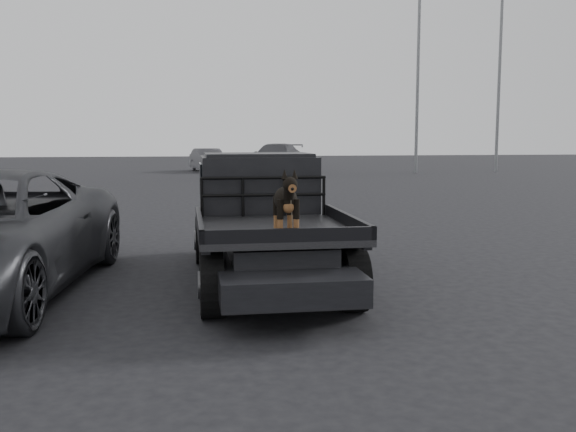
{
  "coord_description": "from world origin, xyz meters",
  "views": [
    {
      "loc": [
        -1.39,
        -7.43,
        2.06
      ],
      "look_at": [
        -0.31,
        -0.63,
        1.2
      ],
      "focal_mm": 40.0,
      "sensor_mm": 36.0,
      "label": 1
    }
  ],
  "objects": [
    {
      "name": "dog",
      "position": [
        -0.29,
        -0.33,
        1.29
      ],
      "size": [
        0.32,
        0.6,
        0.74
      ],
      "primitive_type": null,
      "color": "black",
      "rests_on": "flatbed_ute"
    },
    {
      "name": "distant_car_a",
      "position": [
        -0.09,
        30.6,
        0.67
      ],
      "size": [
        2.23,
        4.29,
        1.35
      ],
      "primitive_type": "imported",
      "rotation": [
        0.0,
        0.0,
        0.21
      ],
      "color": "#454449",
      "rests_on": "ground"
    },
    {
      "name": "ground",
      "position": [
        0.0,
        0.0,
        0.0
      ],
      "size": [
        120.0,
        120.0,
        0.0
      ],
      "primitive_type": "plane",
      "color": "black",
      "rests_on": "ground"
    },
    {
      "name": "ute_cab",
      "position": [
        -0.3,
        2.4,
        1.36
      ],
      "size": [
        1.72,
        1.3,
        0.88
      ],
      "primitive_type": null,
      "color": "black",
      "rests_on": "flatbed_ute"
    },
    {
      "name": "flatbed_ute",
      "position": [
        -0.3,
        1.45,
        0.46
      ],
      "size": [
        2.0,
        5.4,
        0.92
      ],
      "primitive_type": null,
      "color": "black",
      "rests_on": "ground"
    },
    {
      "name": "floodlight_mid",
      "position": [
        11.5,
        27.44,
        7.31
      ],
      "size": [
        1.08,
        0.28,
        13.42
      ],
      "color": "slate",
      "rests_on": "ground"
    },
    {
      "name": "floodlight_far",
      "position": [
        16.55,
        27.82,
        7.4
      ],
      "size": [
        1.08,
        0.28,
        13.61
      ],
      "color": "slate",
      "rests_on": "ground"
    },
    {
      "name": "headache_rack",
      "position": [
        -0.3,
        1.65,
        1.2
      ],
      "size": [
        1.8,
        0.08,
        0.55
      ],
      "primitive_type": null,
      "color": "black",
      "rests_on": "flatbed_ute"
    },
    {
      "name": "distant_car_b",
      "position": [
        3.8,
        29.81,
        0.82
      ],
      "size": [
        4.38,
        6.07,
        1.63
      ],
      "primitive_type": "imported",
      "rotation": [
        0.0,
        0.0,
        -0.42
      ],
      "color": "#3F3F44",
      "rests_on": "ground"
    }
  ]
}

